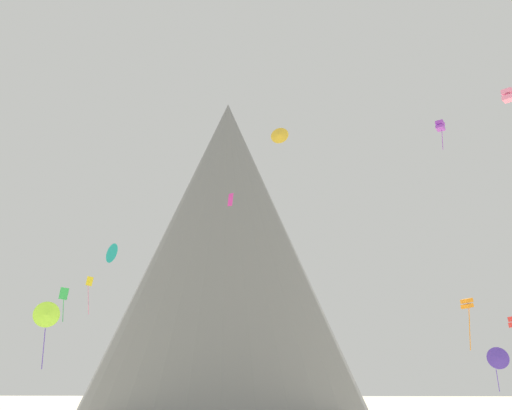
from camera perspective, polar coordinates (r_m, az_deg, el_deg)
The scene contains 11 objects.
rock_massif at distance 106.55m, azimuth -2.77°, elevation -4.79°, with size 62.55×62.55×53.82m.
kite_green_mid at distance 77.67m, azimuth -17.27°, elevation -8.03°, with size 1.25×0.47×4.13m.
kite_orange_low at distance 66.61m, azimuth 18.84°, elevation -8.64°, with size 1.32×1.30×5.18m.
kite_teal_mid at distance 69.23m, azimuth -13.06°, elevation -4.35°, with size 2.01×1.83×2.21m.
kite_lime_low at distance 64.24m, azimuth -18.70°, elevation -9.59°, with size 2.75×2.26×6.35m.
kite_pink_high at distance 76.62m, azimuth 22.16°, elevation 9.32°, with size 1.62×1.61×1.33m.
kite_magenta_mid at distance 59.81m, azimuth -2.36°, elevation 0.49°, with size 0.63×0.52×1.30m.
kite_indigo_low at distance 76.22m, azimuth 21.39°, elevation -12.98°, with size 2.50×0.77×4.86m.
kite_yellow_mid at distance 86.25m, azimuth -15.09°, elevation -7.26°, with size 0.91×0.49×5.09m.
kite_gold_high at distance 81.47m, azimuth 2.16°, elevation 6.46°, with size 2.45×1.14×2.38m.
kite_violet_high at distance 87.36m, azimuth 16.59°, elevation 6.98°, with size 1.42×1.45×4.11m.
Camera 1 is at (3.51, -29.35, 3.97)m, focal length 43.49 mm.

